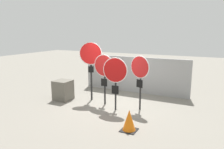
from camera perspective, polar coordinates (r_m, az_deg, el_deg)
ground_plane at (r=8.89m, az=0.27°, el=-8.24°), size 40.00×40.00×0.00m
fence_back at (r=10.75m, az=5.88°, el=-0.04°), size 5.31×0.12×1.75m
stop_sign_0 at (r=9.29m, az=-5.56°, el=4.10°), size 0.89×0.40×2.53m
stop_sign_1 at (r=8.69m, az=-2.09°, el=1.30°), size 0.88×0.15×2.07m
stop_sign_2 at (r=8.07m, az=0.84°, el=0.26°), size 0.95×0.16×2.03m
stop_sign_3 at (r=8.15m, az=7.31°, el=0.83°), size 0.81×0.30×2.09m
traffic_cone_0 at (r=6.74m, az=4.50°, el=-11.85°), size 0.48×0.48×0.66m
storage_crate at (r=9.81m, az=-12.67°, el=-3.99°), size 0.70×0.69×0.86m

